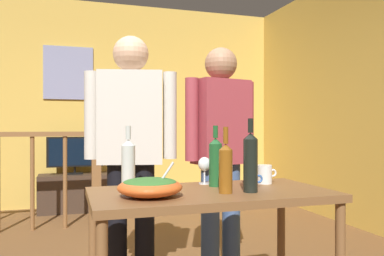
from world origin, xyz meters
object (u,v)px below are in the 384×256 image
flat_screen_tv (75,152)px  wine_bottle_amber (226,167)px  mug_white (265,174)px  tv_console (75,193)px  stair_railing (19,170)px  serving_table (211,208)px  framed_picture (69,73)px  salad_bowl (150,186)px  wine_bottle_green (215,161)px  wine_bottle_dark (251,161)px  wine_glass (204,165)px  person_standing_left (131,140)px  wine_bottle_clear (128,162)px  mug_blue (251,180)px  person_standing_right (221,143)px

flat_screen_tv → wine_bottle_amber: bearing=-79.0°
mug_white → tv_console: bearing=107.4°
wine_bottle_amber → stair_railing: bearing=115.4°
serving_table → wine_bottle_amber: bearing=-65.8°
stair_railing → flat_screen_tv: size_ratio=3.46×
stair_railing → wine_bottle_amber: size_ratio=7.14×
framed_picture → serving_table: bearing=-79.2°
salad_bowl → wine_bottle_green: 0.48m
serving_table → wine_bottle_dark: 0.32m
framed_picture → mug_white: size_ratio=5.89×
stair_railing → serving_table: 2.80m
salad_bowl → wine_bottle_green: (0.42, 0.21, 0.09)m
wine_glass → person_standing_left: bearing=131.0°
flat_screen_tv → wine_glass: 3.19m
flat_screen_tv → serving_table: (0.63, -3.36, -0.09)m
mug_white → person_standing_left: 0.90m
tv_console → person_standing_left: bearing=-83.6°
tv_console → wine_bottle_dark: 3.65m
tv_console → flat_screen_tv: 0.52m
wine_bottle_green → person_standing_left: bearing=126.6°
stair_railing → salad_bowl: size_ratio=7.66×
framed_picture → stair_railing: (-0.50, -1.15, -1.19)m
wine_bottle_clear → mug_white: bearing=-7.5°
flat_screen_tv → mug_blue: size_ratio=6.42×
wine_bottle_amber → mug_blue: wine_bottle_amber is taller
person_standing_left → person_standing_right: (0.64, 0.00, -0.03)m
stair_railing → mug_blue: bearing=-59.9°
person_standing_left → person_standing_right: bearing=-166.9°
person_standing_left → salad_bowl: bearing=101.4°
flat_screen_tv → wine_bottle_amber: wine_bottle_amber is taller
salad_bowl → mug_blue: size_ratio=2.90×
wine_bottle_green → person_standing_right: (0.24, 0.53, 0.07)m
salad_bowl → wine_bottle_clear: 0.34m
wine_bottle_clear → person_standing_right: bearing=30.1°
wine_bottle_amber → wine_bottle_clear: 0.56m
wine_bottle_green → wine_bottle_dark: wine_bottle_dark is taller
serving_table → person_standing_left: size_ratio=0.74×
wine_bottle_green → person_standing_left: person_standing_left is taller
framed_picture → wine_bottle_amber: (0.75, -3.77, -0.93)m
flat_screen_tv → wine_bottle_dark: bearing=-76.9°
wine_bottle_green → stair_railing: bearing=118.1°
stair_railing → person_standing_left: 2.10m
stair_railing → wine_bottle_amber: wine_bottle_amber is taller
framed_picture → flat_screen_tv: (0.08, -0.32, -1.06)m
wine_bottle_dark → mug_blue: wine_bottle_dark is taller
framed_picture → person_standing_left: bearing=-82.7°
flat_screen_tv → person_standing_right: 2.86m
wine_glass → wine_bottle_dark: bearing=-69.2°
mug_white → wine_glass: bearing=164.3°
framed_picture → wine_bottle_green: 3.75m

